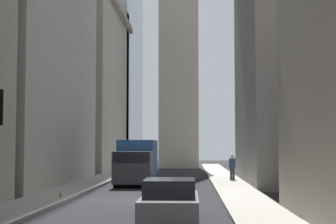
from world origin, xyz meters
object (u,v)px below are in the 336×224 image
Objects in this scene: pedestrian at (232,166)px; discarded_bottle at (61,195)px; hatchback_grey at (170,203)px; delivery_truck at (137,162)px.

pedestrian reaches higher than discarded_bottle.
delivery_truck is at bearing 9.58° from hatchback_grey.
delivery_truck is 16.84m from hatchback_grey.
hatchback_grey is (-16.59, -2.80, -0.80)m from delivery_truck.
delivery_truck is at bearing -13.61° from discarded_bottle.
discarded_bottle is (6.69, 5.20, -0.42)m from hatchback_grey.
pedestrian is at bearing -10.14° from hatchback_grey.
delivery_truck is at bearing 115.10° from pedestrian.
hatchback_grey is at bearing -170.42° from delivery_truck.
discarded_bottle is (-12.84, 8.69, -0.84)m from pedestrian.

